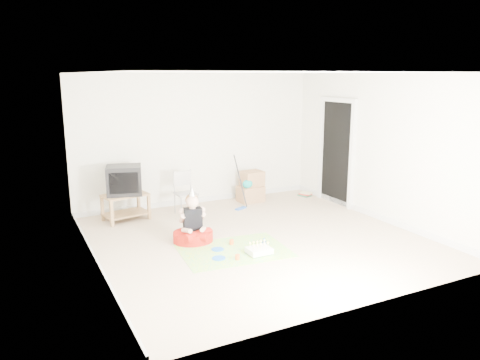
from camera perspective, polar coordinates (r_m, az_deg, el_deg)
name	(u,v)px	position (r m, az deg, el deg)	size (l,w,h in m)	color
ground	(257,239)	(7.55, 2.06, -7.21)	(5.00, 5.00, 0.00)	#C9AE90
doorway_recess	(337,154)	(9.60, 11.71, 3.18)	(0.02, 0.90, 2.05)	black
tv_stand	(126,205)	(8.68, -13.78, -2.95)	(0.85, 0.62, 0.48)	olive
crt_tv	(124,180)	(8.57, -13.94, 0.00)	(0.60, 0.50, 0.52)	black
folding_chair	(186,194)	(8.80, -6.60, -1.66)	(0.39, 0.37, 0.82)	gray
cardboard_boxes	(251,187)	(9.66, 1.34, -0.87)	(0.54, 0.43, 0.63)	#A57850
floor_mop	(241,196)	(9.11, 0.09, -1.97)	(0.27, 0.33, 1.04)	blue
book_pile	(305,194)	(10.25, 7.93, -1.71)	(0.25, 0.28, 0.08)	#216546
seated_woman	(193,230)	(7.40, -5.76, -6.07)	(0.72, 0.72, 0.90)	#B51A10
party_mat	(234,250)	(7.07, -0.74, -8.59)	(1.58, 1.14, 0.01)	#E53093
birthday_cake	(259,251)	(6.93, 2.34, -8.64)	(0.34, 0.28, 0.16)	white
blue_plate_near	(218,249)	(7.10, -2.74, -8.43)	(0.19, 0.19, 0.01)	blue
blue_plate_far	(219,258)	(6.77, -2.60, -9.49)	(0.19, 0.19, 0.01)	blue
orange_cup_near	(232,242)	(7.29, -1.04, -7.56)	(0.07, 0.07, 0.08)	orange
orange_cup_far	(237,257)	(6.72, -0.33, -9.37)	(0.06, 0.06, 0.07)	orange
blue_party_hat	(264,243)	(7.11, 2.95, -7.64)	(0.13, 0.13, 0.18)	#1847AD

